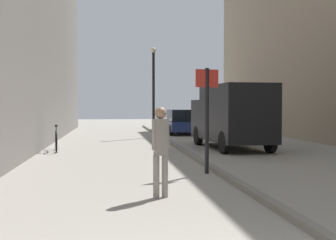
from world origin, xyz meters
TOP-DOWN VIEW (x-y plane):
  - ground_plane at (0.00, 12.00)m, footprint 80.00×80.00m
  - kerb_strip at (1.58, 12.00)m, footprint 0.16×40.00m
  - pedestrian_main_foreground at (-0.15, 5.07)m, footprint 0.32×0.22m
  - delivery_van at (3.64, 13.70)m, footprint 2.21×5.20m
  - parked_car at (3.17, 22.73)m, footprint 1.86×4.21m
  - street_sign_post at (1.31, 7.72)m, footprint 0.59×0.14m
  - lamp_post at (1.21, 20.06)m, footprint 0.28×0.28m
  - bicycle_leaning at (-3.04, 13.62)m, footprint 0.29×1.76m

SIDE VIEW (x-z plane):
  - ground_plane at x=0.00m, z-range 0.00..0.00m
  - kerb_strip at x=1.58m, z-range 0.00..0.12m
  - bicycle_leaning at x=-3.04m, z-range -0.11..0.87m
  - parked_car at x=3.17m, z-range -0.01..1.44m
  - pedestrian_main_foreground at x=-0.15m, z-range 0.13..1.78m
  - delivery_van at x=3.64m, z-range 0.08..2.54m
  - street_sign_post at x=1.31m, z-range 0.25..2.85m
  - lamp_post at x=1.21m, z-range 0.34..5.10m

